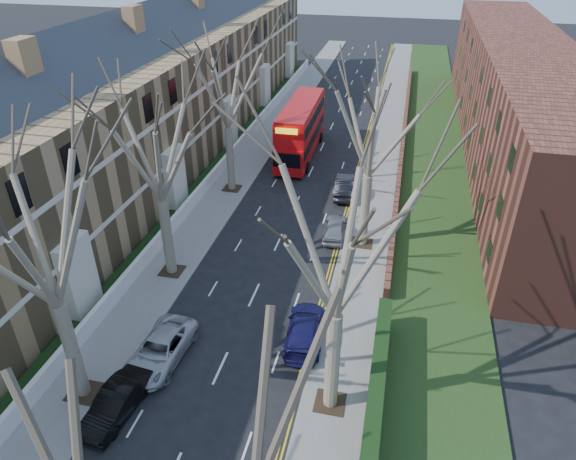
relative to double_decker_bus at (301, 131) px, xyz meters
The scene contains 17 objects.
pavement_left 5.47m from the double_decker_bus, 150.36° to the left, with size 3.00×102.00×0.12m, color slate.
pavement_right 8.41m from the double_decker_bus, 17.61° to the left, with size 3.00×102.00×0.12m, color slate.
terrace_left 13.54m from the double_decker_bus, 155.05° to the right, with size 9.70×78.00×13.60m.
flats_right 20.38m from the double_decker_bus, 18.59° to the left, with size 13.97×54.00×10.00m.
front_wall_left 8.33m from the double_decker_bus, 136.95° to the right, with size 0.30×78.00×1.00m.
grass_verge_right 12.65m from the double_decker_bus, 11.33° to the left, with size 6.00×102.00×0.06m.
tree_left_mid 31.64m from the double_decker_bus, 97.45° to the right, with size 10.50×10.50×14.71m.
tree_left_far 22.03m from the double_decker_bus, 101.00° to the right, with size 10.15×10.15×14.22m.
tree_left_dist 11.85m from the double_decker_bus, 115.04° to the right, with size 10.50×10.50×14.71m.
tree_right_mid 30.36m from the double_decker_bus, 75.47° to the right, with size 10.50×10.50×14.71m.
tree_right_far 17.71m from the double_decker_bus, 63.04° to the right, with size 10.15×10.15×14.22m.
double_decker_bus is the anchor object (origin of this frame).
car_left_mid 31.32m from the double_decker_bus, 93.47° to the right, with size 1.43×4.10×1.35m, color black.
car_left_far 27.74m from the double_decker_bus, 92.89° to the right, with size 2.25×4.87×1.35m, color #AFAFB5.
car_right_near 25.20m from the double_decker_bus, 77.59° to the right, with size 1.93×4.74×1.38m, color #191751.
car_right_mid 14.97m from the double_decker_bus, 68.69° to the right, with size 1.57×3.91×1.33m, color gray.
car_right_far 9.12m from the double_decker_bus, 54.24° to the right, with size 1.59×4.57×1.51m, color black.
Camera 1 is at (7.45, -8.11, 19.20)m, focal length 32.00 mm.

